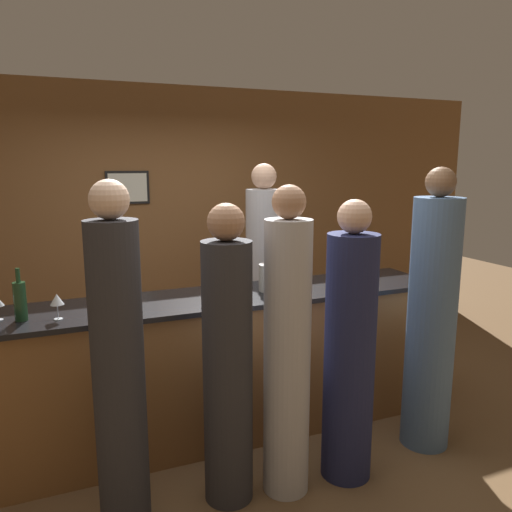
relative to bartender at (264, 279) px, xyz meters
name	(u,v)px	position (x,y,z in m)	size (l,w,h in m)	color
ground_plane	(230,431)	(-0.65, -0.85, -0.94)	(14.00, 14.00, 0.00)	brown
back_wall	(165,219)	(-0.65, 1.19, 0.46)	(8.00, 0.08, 2.80)	brown
bar_counter	(229,365)	(-0.65, -0.85, -0.41)	(3.32, 0.65, 1.07)	brown
bartender	(264,279)	(0.00, 0.00, 0.00)	(0.33, 0.33, 2.00)	#B2B2B7
guest_0	(350,352)	(-0.12, -1.63, -0.10)	(0.32, 0.32, 1.80)	#1E234C
guest_1	(228,365)	(-0.90, -1.56, -0.09)	(0.29, 0.29, 1.79)	#2D2D33
guest_2	(431,320)	(0.61, -1.53, -0.01)	(0.33, 0.33, 1.98)	#4C6B93
guest_3	(287,352)	(-0.54, -1.62, -0.05)	(0.28, 0.28, 1.89)	#B2B2B7
guest_4	(118,368)	(-1.51, -1.52, -0.02)	(0.28, 0.28, 1.93)	#2D2D33
wine_bottle_0	(278,284)	(-0.38, -1.13, 0.24)	(0.07, 0.07, 0.30)	black
wine_bottle_1	(20,300)	(-1.99, -0.93, 0.25)	(0.07, 0.07, 0.32)	#19381E
wine_bottle_2	(240,280)	(-0.55, -0.85, 0.23)	(0.07, 0.07, 0.26)	black
ice_bucket	(270,277)	(-0.31, -0.85, 0.23)	(0.18, 0.18, 0.20)	#9E9993
wine_glass_0	(114,294)	(-1.45, -0.97, 0.24)	(0.06, 0.06, 0.15)	silver
wine_glass_1	(245,282)	(-0.58, -1.01, 0.25)	(0.08, 0.08, 0.17)	silver
wine_glass_2	(57,300)	(-1.79, -0.99, 0.25)	(0.08, 0.08, 0.16)	silver
wine_glass_3	(242,285)	(-0.64, -1.10, 0.26)	(0.08, 0.08, 0.17)	silver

